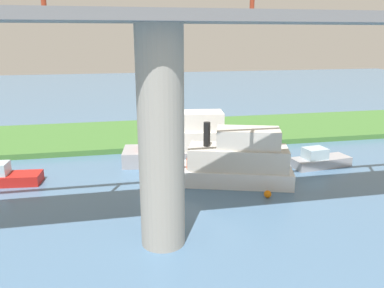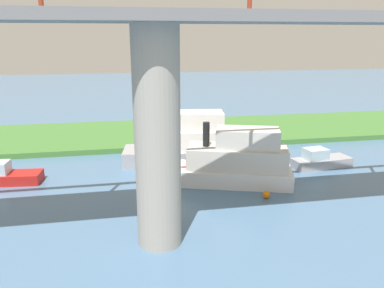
# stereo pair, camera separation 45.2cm
# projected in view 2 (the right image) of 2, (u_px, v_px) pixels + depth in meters

# --- Properties ---
(ground_plane) EXTENTS (160.00, 160.00, 0.00)m
(ground_plane) POSITION_uv_depth(u_px,v_px,m) (180.00, 150.00, 36.09)
(ground_plane) COLOR #4C7093
(grassy_bank) EXTENTS (80.00, 12.00, 0.50)m
(grassy_bank) POSITION_uv_depth(u_px,v_px,m) (171.00, 133.00, 41.70)
(grassy_bank) COLOR #427533
(grassy_bank) RESTS_ON ground
(bridge_pylon) EXTENTS (2.24, 2.24, 10.94)m
(bridge_pylon) POSITION_uv_depth(u_px,v_px,m) (158.00, 141.00, 18.60)
(bridge_pylon) COLOR #9E998E
(bridge_pylon) RESTS_ON ground
(bridge_span) EXTENTS (71.24, 4.30, 3.25)m
(bridge_span) POSITION_uv_depth(u_px,v_px,m) (154.00, 11.00, 17.00)
(bridge_span) COLOR slate
(bridge_span) RESTS_ON bridge_pylon
(person_on_bank) EXTENTS (0.44, 0.44, 1.39)m
(person_on_bank) POSITION_uv_depth(u_px,v_px,m) (171.00, 132.00, 38.16)
(person_on_bank) COLOR #2D334C
(person_on_bank) RESTS_ON grassy_bank
(mooring_post) EXTENTS (0.20, 0.20, 0.88)m
(mooring_post) POSITION_uv_depth(u_px,v_px,m) (221.00, 136.00, 37.46)
(mooring_post) COLOR brown
(mooring_post) RESTS_ON grassy_bank
(riverboat_paddlewheel) EXTENTS (9.26, 5.45, 4.49)m
(riverboat_paddlewheel) POSITION_uv_depth(u_px,v_px,m) (235.00, 161.00, 27.66)
(riverboat_paddlewheel) COLOR white
(riverboat_paddlewheel) RESTS_ON ground
(skiff_small) EXTENTS (5.07, 2.37, 1.63)m
(skiff_small) POSITION_uv_depth(u_px,v_px,m) (320.00, 160.00, 31.35)
(skiff_small) COLOR #99999E
(skiff_small) RESTS_ON ground
(houseboat_blue) EXTENTS (5.02, 2.19, 1.63)m
(houseboat_blue) POSITION_uv_depth(u_px,v_px,m) (4.00, 176.00, 27.95)
(houseboat_blue) COLOR red
(houseboat_blue) RESTS_ON ground
(pontoon_yellow) EXTENTS (9.69, 4.36, 4.78)m
(pontoon_yellow) POSITION_uv_depth(u_px,v_px,m) (184.00, 142.00, 32.18)
(pontoon_yellow) COLOR #99999E
(pontoon_yellow) RESTS_ON ground
(marker_buoy) EXTENTS (0.50, 0.50, 0.50)m
(marker_buoy) POSITION_uv_depth(u_px,v_px,m) (266.00, 195.00, 25.43)
(marker_buoy) COLOR orange
(marker_buoy) RESTS_ON ground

